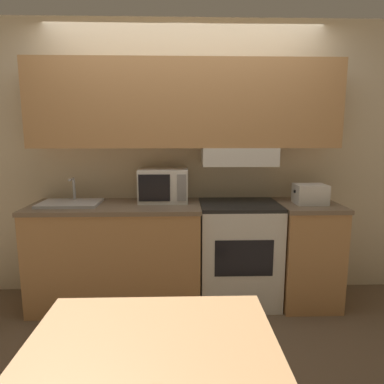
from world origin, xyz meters
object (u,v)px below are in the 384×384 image
(microwave, at_px, (163,185))
(dining_table, at_px, (152,374))
(sink_basin, at_px, (70,203))
(toaster, at_px, (310,194))
(stove_range, at_px, (238,253))

(microwave, xyz_separation_m, dining_table, (0.05, -1.91, -0.43))
(sink_basin, bearing_deg, toaster, -0.59)
(toaster, bearing_deg, dining_table, -125.17)
(microwave, height_order, sink_basin, microwave)
(sink_basin, xyz_separation_m, dining_table, (0.86, -1.79, -0.30))
(microwave, distance_m, dining_table, 1.95)
(stove_range, xyz_separation_m, sink_basin, (-1.49, -0.02, 0.48))
(stove_range, relative_size, dining_table, 0.96)
(toaster, distance_m, dining_table, 2.19)
(sink_basin, height_order, dining_table, sink_basin)
(sink_basin, bearing_deg, dining_table, -64.39)
(stove_range, xyz_separation_m, dining_table, (-0.63, -1.81, 0.18))
(stove_range, bearing_deg, sink_basin, -179.34)
(microwave, xyz_separation_m, sink_basin, (-0.81, -0.12, -0.13))
(microwave, bearing_deg, dining_table, -88.48)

